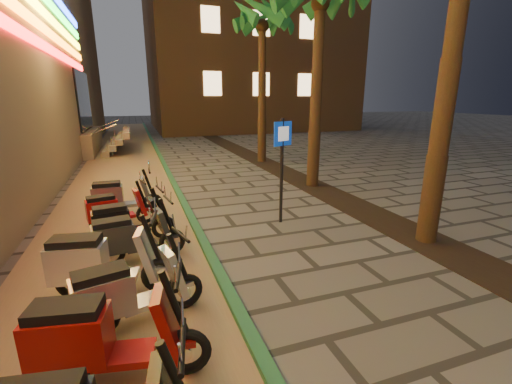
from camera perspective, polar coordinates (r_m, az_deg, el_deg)
name	(u,v)px	position (r m, az deg, el deg)	size (l,w,h in m)	color
ground	(326,339)	(4.77, 11.67, -22.89)	(120.00, 120.00, 0.00)	#474442
parking_strip	(123,181)	(13.48, -21.33, 1.79)	(3.40, 60.00, 0.01)	#8C7251
green_curb	(170,176)	(13.51, -14.15, 2.61)	(0.18, 60.00, 0.10)	#235E39
planting_strip	(345,201)	(10.34, 14.63, -1.52)	(1.20, 40.00, 0.02)	black
palm_c	(320,2)	(11.95, 10.69, 28.68)	(2.97, 3.02, 6.91)	#472D19
palm_d	(262,26)	(16.45, 1.06, 25.95)	(2.97, 3.02, 7.16)	#472D19
pedestrian_sign	(282,157)	(8.01, 4.37, 5.90)	(0.52, 0.23, 2.50)	black
scooter_4	(99,339)	(4.14, -24.72, -21.31)	(1.81, 0.80, 1.27)	black
scooter_5	(125,293)	(4.87, -20.97, -15.42)	(1.69, 0.83, 1.19)	black
scooter_6	(98,263)	(5.70, -24.79, -10.73)	(1.84, 0.81, 1.29)	black
scooter_7	(128,238)	(6.62, -20.49, -7.15)	(1.65, 0.70, 1.16)	black
scooter_8	(124,222)	(7.45, -21.10, -4.73)	(1.64, 0.68, 1.15)	black
scooter_9	(113,210)	(8.48, -22.70, -2.72)	(1.54, 0.72, 1.08)	black
scooter_10	(119,197)	(9.32, -21.86, -0.75)	(1.69, 0.59, 1.20)	black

